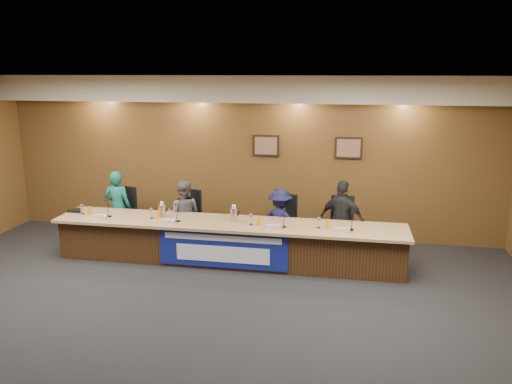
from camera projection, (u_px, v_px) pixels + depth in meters
The scene contains 38 objects.
floor at pixel (186, 329), 6.52m from camera, with size 10.00×10.00×0.00m, color black.
ceiling at pixel (176, 78), 5.76m from camera, with size 10.00×8.00×0.04m, color silver.
wall_back at pixel (246, 157), 9.96m from camera, with size 10.00×0.04×3.20m, color brown.
soffit at pixel (243, 89), 9.41m from camera, with size 10.00×0.50×0.50m, color beige.
dais_body at pixel (228, 243), 8.73m from camera, with size 6.00×0.80×0.70m, color #3A2210.
dais_top at pixel (227, 223), 8.60m from camera, with size 6.10×0.95×0.05m, color #9B764F.
banner at pixel (223, 249), 8.33m from camera, with size 2.20×0.02×0.65m, color navy.
banner_text_upper at pixel (222, 238), 8.27m from camera, with size 2.00×0.01×0.10m, color silver.
banner_text_lower at pixel (222, 254), 8.33m from camera, with size 1.60×0.01×0.28m, color silver.
wall_photo_left at pixel (266, 146), 9.80m from camera, with size 0.52×0.04×0.42m, color black.
wall_photo_right at pixel (349, 148), 9.52m from camera, with size 0.52×0.04×0.42m, color black.
panelist_a at pixel (118, 208), 9.59m from camera, with size 0.53×0.35×1.44m, color #0F534B.
panelist_b at pixel (184, 214), 9.37m from camera, with size 0.64×0.50×1.31m, color #55545A.
panelist_c at pixel (280, 222), 9.06m from camera, with size 0.79×0.46×1.23m, color black.
panelist_d at pixel (342, 220), 8.84m from camera, with size 0.83×0.35×1.42m, color black.
office_chair_a at pixel (121, 218), 9.75m from camera, with size 0.48×0.48×0.08m, color black.
office_chair_b at pixel (186, 222), 9.51m from camera, with size 0.48×0.48×0.08m, color black.
office_chair_c at pixel (281, 227), 9.19m from camera, with size 0.48×0.48×0.08m, color black.
office_chair_d at pixel (342, 231), 8.99m from camera, with size 0.48×0.48×0.08m, color black.
nameplate_a at pixel (98, 216), 8.78m from camera, with size 0.24×0.06×0.09m, color white.
microphone_a at pixel (110, 216), 8.89m from camera, with size 0.07×0.07×0.02m, color black.
juice_glass_a at pixel (90, 211), 9.00m from camera, with size 0.06×0.06×0.15m, color orange.
water_glass_a at pixel (82, 209), 9.03m from camera, with size 0.08×0.08×0.18m, color silver.
nameplate_b at pixel (166, 221), 8.51m from camera, with size 0.24×0.06×0.09m, color white.
microphone_b at pixel (178, 221), 8.61m from camera, with size 0.07×0.07×0.02m, color black.
juice_glass_b at pixel (159, 215), 8.73m from camera, with size 0.06×0.06×0.15m, color orange.
water_glass_b at pixel (151, 213), 8.78m from camera, with size 0.08×0.08×0.18m, color silver.
nameplate_c at pixel (272, 226), 8.20m from camera, with size 0.24×0.06×0.09m, color white.
microphone_c at pixel (284, 227), 8.29m from camera, with size 0.07×0.07×0.02m, color black.
juice_glass_c at pixel (259, 221), 8.39m from camera, with size 0.06×0.06×0.15m, color orange.
water_glass_c at pixel (251, 220), 8.41m from camera, with size 0.08×0.08×0.18m, color silver.
nameplate_d at pixel (342, 230), 8.02m from camera, with size 0.24×0.06×0.09m, color white.
microphone_d at pixel (351, 230), 8.14m from camera, with size 0.07×0.07×0.02m, color black.
juice_glass_d at pixel (327, 224), 8.22m from camera, with size 0.06×0.06×0.15m, color orange.
water_glass_d at pixel (319, 223), 8.23m from camera, with size 0.08×0.08×0.18m, color silver.
carafe_left at pixel (162, 211), 8.86m from camera, with size 0.13×0.13×0.22m, color silver.
carafe_mid at pixel (234, 215), 8.58m from camera, with size 0.13×0.13×0.25m, color silver.
speakerphone at pixel (76, 211), 9.19m from camera, with size 0.32×0.32×0.05m, color black.
Camera 1 is at (1.99, -5.64, 3.29)m, focal length 35.00 mm.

